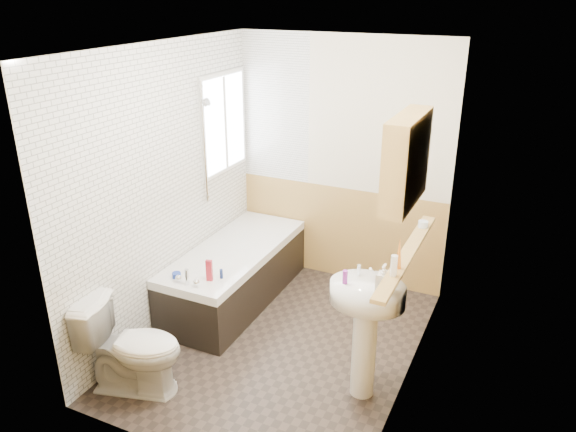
# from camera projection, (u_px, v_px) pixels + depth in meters

# --- Properties ---
(floor) EXTENTS (2.80, 2.80, 0.00)m
(floor) POSITION_uv_depth(u_px,v_px,m) (281.00, 343.00, 4.91)
(floor) COLOR #2D241F
(floor) RESTS_ON ground
(ceiling) EXTENTS (2.80, 2.80, 0.00)m
(ceiling) POSITION_uv_depth(u_px,v_px,m) (279.00, 47.00, 3.96)
(ceiling) COLOR white
(ceiling) RESTS_ON ground
(wall_back) EXTENTS (2.20, 0.02, 2.50)m
(wall_back) POSITION_uv_depth(u_px,v_px,m) (341.00, 163.00, 5.61)
(wall_back) COLOR beige
(wall_back) RESTS_ON ground
(wall_front) EXTENTS (2.20, 0.02, 2.50)m
(wall_front) POSITION_uv_depth(u_px,v_px,m) (174.00, 293.00, 3.25)
(wall_front) COLOR beige
(wall_front) RESTS_ON ground
(wall_left) EXTENTS (0.02, 2.80, 2.50)m
(wall_left) POSITION_uv_depth(u_px,v_px,m) (165.00, 191.00, 4.87)
(wall_left) COLOR beige
(wall_left) RESTS_ON ground
(wall_right) EXTENTS (0.02, 2.80, 2.50)m
(wall_right) POSITION_uv_depth(u_px,v_px,m) (420.00, 236.00, 4.00)
(wall_right) COLOR beige
(wall_right) RESTS_ON ground
(wainscot_right) EXTENTS (0.01, 2.80, 1.00)m
(wainscot_right) POSITION_uv_depth(u_px,v_px,m) (408.00, 324.00, 4.29)
(wainscot_right) COLOR tan
(wainscot_right) RESTS_ON wall_right
(wainscot_front) EXTENTS (2.20, 0.01, 1.00)m
(wainscot_front) POSITION_uv_depth(u_px,v_px,m) (185.00, 394.00, 3.56)
(wainscot_front) COLOR tan
(wainscot_front) RESTS_ON wall_front
(wainscot_back) EXTENTS (2.20, 0.01, 1.00)m
(wainscot_back) POSITION_uv_depth(u_px,v_px,m) (338.00, 232.00, 5.88)
(wainscot_back) COLOR tan
(wainscot_back) RESTS_ON wall_back
(tile_cladding_left) EXTENTS (0.01, 2.80, 2.50)m
(tile_cladding_left) POSITION_uv_depth(u_px,v_px,m) (167.00, 191.00, 4.86)
(tile_cladding_left) COLOR white
(tile_cladding_left) RESTS_ON wall_left
(tile_return_back) EXTENTS (0.75, 0.01, 1.50)m
(tile_return_back) POSITION_uv_depth(u_px,v_px,m) (275.00, 108.00, 5.69)
(tile_return_back) COLOR white
(tile_return_back) RESTS_ON wall_back
(window) EXTENTS (0.03, 0.79, 0.99)m
(window) POSITION_uv_depth(u_px,v_px,m) (224.00, 123.00, 5.49)
(window) COLOR white
(window) RESTS_ON wall_left
(bathtub) EXTENTS (0.70, 1.77, 0.70)m
(bathtub) POSITION_uv_depth(u_px,v_px,m) (235.00, 273.00, 5.50)
(bathtub) COLOR black
(bathtub) RESTS_ON floor
(shower_riser) EXTENTS (0.10, 0.08, 1.15)m
(shower_riser) POSITION_uv_depth(u_px,v_px,m) (205.00, 133.00, 5.15)
(shower_riser) COLOR silver
(shower_riser) RESTS_ON wall_left
(toilet) EXTENTS (0.85, 0.62, 0.75)m
(toilet) POSITION_uv_depth(u_px,v_px,m) (132.00, 347.00, 4.23)
(toilet) COLOR white
(toilet) RESTS_ON floor
(sink) EXTENTS (0.55, 0.45, 1.06)m
(sink) POSITION_uv_depth(u_px,v_px,m) (366.00, 317.00, 4.07)
(sink) COLOR white
(sink) RESTS_ON floor
(pine_shelf) EXTENTS (0.10, 1.48, 0.03)m
(pine_shelf) POSITION_uv_depth(u_px,v_px,m) (407.00, 254.00, 4.05)
(pine_shelf) COLOR tan
(pine_shelf) RESTS_ON wall_right
(medicine_cabinet) EXTENTS (0.17, 0.67, 0.60)m
(medicine_cabinet) POSITION_uv_depth(u_px,v_px,m) (406.00, 160.00, 3.64)
(medicine_cabinet) COLOR tan
(medicine_cabinet) RESTS_ON wall_right
(foam_can) EXTENTS (0.06, 0.06, 0.15)m
(foam_can) POSITION_uv_depth(u_px,v_px,m) (394.00, 266.00, 3.69)
(foam_can) COLOR silver
(foam_can) RESTS_ON pine_shelf
(green_bottle) EXTENTS (0.05, 0.05, 0.23)m
(green_bottle) POSITION_uv_depth(u_px,v_px,m) (399.00, 253.00, 3.78)
(green_bottle) COLOR orange
(green_bottle) RESTS_ON pine_shelf
(black_jar) EXTENTS (0.10, 0.10, 0.05)m
(black_jar) POSITION_uv_depth(u_px,v_px,m) (423.00, 224.00, 4.45)
(black_jar) COLOR silver
(black_jar) RESTS_ON pine_shelf
(soap_bottle) EXTENTS (0.10, 0.21, 0.09)m
(soap_bottle) POSITION_uv_depth(u_px,v_px,m) (383.00, 285.00, 3.86)
(soap_bottle) COLOR silver
(soap_bottle) RESTS_ON sink
(clear_bottle) EXTENTS (0.04, 0.04, 0.10)m
(clear_bottle) POSITION_uv_depth(u_px,v_px,m) (345.00, 277.00, 3.96)
(clear_bottle) COLOR purple
(clear_bottle) RESTS_ON sink
(blue_gel) EXTENTS (0.06, 0.05, 0.19)m
(blue_gel) POSITION_uv_depth(u_px,v_px,m) (209.00, 270.00, 4.77)
(blue_gel) COLOR maroon
(blue_gel) RESTS_ON bathtub
(cream_jar) EXTENTS (0.09, 0.09, 0.05)m
(cream_jar) POSITION_uv_depth(u_px,v_px,m) (177.00, 275.00, 4.84)
(cream_jar) COLOR #19339E
(cream_jar) RESTS_ON bathtub
(orange_bottle) EXTENTS (0.03, 0.03, 0.08)m
(orange_bottle) POSITION_uv_depth(u_px,v_px,m) (221.00, 274.00, 4.82)
(orange_bottle) COLOR navy
(orange_bottle) RESTS_ON bathtub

